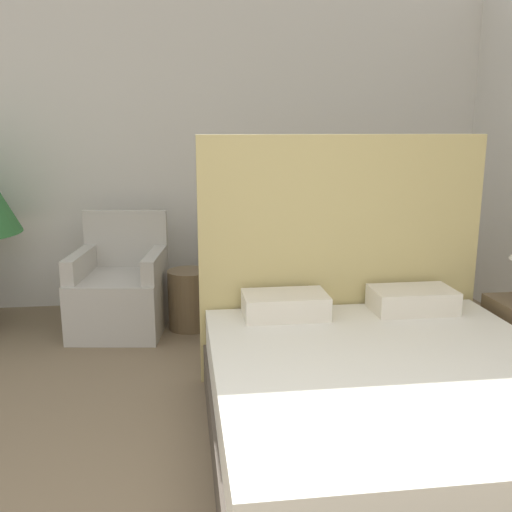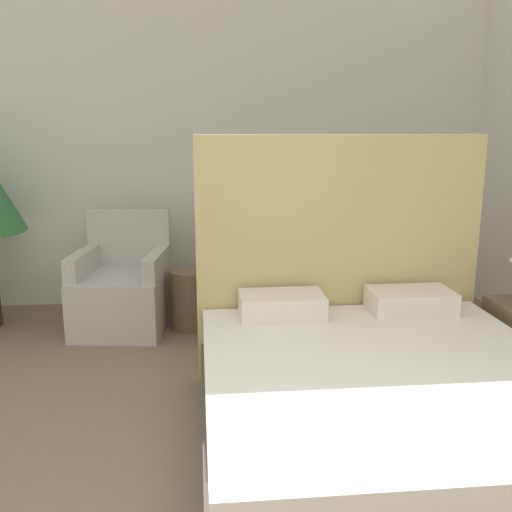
{
  "view_description": "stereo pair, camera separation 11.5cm",
  "coord_description": "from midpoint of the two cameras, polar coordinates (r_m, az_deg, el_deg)",
  "views": [
    {
      "loc": [
        -0.18,
        -1.2,
        1.61
      ],
      "look_at": [
        0.34,
        2.74,
        0.7
      ],
      "focal_mm": 40.0,
      "sensor_mm": 36.0,
      "label": 1
    },
    {
      "loc": [
        -0.06,
        -1.22,
        1.61
      ],
      "look_at": [
        0.34,
        2.74,
        0.7
      ],
      "focal_mm": 40.0,
      "sensor_mm": 36.0,
      "label": 2
    }
  ],
  "objects": [
    {
      "name": "side_table",
      "position": [
        4.65,
        -5.79,
        -4.28
      ],
      "size": [
        0.34,
        0.34,
        0.48
      ],
      "color": "brown",
      "rests_on": "ground_plane"
    },
    {
      "name": "wall_back",
      "position": [
        5.21,
        -4.53,
        11.13
      ],
      "size": [
        10.0,
        0.06,
        2.9
      ],
      "color": "silver",
      "rests_on": "ground_plane"
    },
    {
      "name": "bed",
      "position": [
        3.03,
        13.22,
        -13.12
      ],
      "size": [
        1.81,
        1.97,
        1.56
      ],
      "color": "#4C4238",
      "rests_on": "ground_plane"
    },
    {
      "name": "armchair_near_window_left",
      "position": [
        4.69,
        -12.56,
        -3.74
      ],
      "size": [
        0.78,
        0.8,
        0.93
      ],
      "rotation": [
        0.0,
        0.0,
        -0.13
      ],
      "color": "#B7B2A8",
      "rests_on": "ground_plane"
    },
    {
      "name": "armchair_near_window_right",
      "position": [
        4.68,
        0.99,
        -3.44
      ],
      "size": [
        0.7,
        0.73,
        0.93
      ],
      "rotation": [
        0.0,
        0.0,
        0.02
      ],
      "color": "#B7B2A8",
      "rests_on": "ground_plane"
    }
  ]
}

